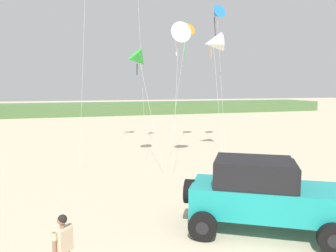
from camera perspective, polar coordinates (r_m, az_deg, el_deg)
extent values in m
cube|color=#4C703D|center=(56.46, -16.07, 2.77)|extent=(90.00, 9.46, 1.82)
cube|color=teal|center=(10.87, 16.14, -12.02)|extent=(4.71, 3.88, 0.90)
cube|color=teal|center=(10.97, 24.99, -10.19)|extent=(1.83, 2.02, 0.12)
cube|color=black|center=(10.62, 14.39, -7.63)|extent=(2.88, 2.71, 0.80)
cube|color=black|center=(10.72, 20.87, -7.95)|extent=(0.97, 1.47, 0.72)
cylinder|color=black|center=(10.96, 3.73, -11.05)|extent=(0.66, 0.81, 0.77)
cylinder|color=black|center=(12.24, 24.26, -13.14)|extent=(0.87, 0.70, 0.84)
cylinder|color=black|center=(12.24, 24.26, -13.14)|extent=(0.49, 0.47, 0.38)
cylinder|color=black|center=(10.36, 26.45, -16.90)|extent=(0.87, 0.70, 0.84)
cylinder|color=black|center=(10.36, 26.45, -16.90)|extent=(0.49, 0.47, 0.38)
cylinder|color=black|center=(12.08, 7.29, -12.86)|extent=(0.87, 0.70, 0.84)
cylinder|color=black|center=(12.08, 7.29, -12.86)|extent=(0.49, 0.47, 0.38)
cylinder|color=black|center=(10.17, 5.96, -16.68)|extent=(0.87, 0.70, 0.84)
cylinder|color=black|center=(10.17, 5.96, -16.68)|extent=(0.49, 0.47, 0.38)
cube|color=beige|center=(8.12, -17.55, -18.03)|extent=(0.46, 0.47, 0.54)
cylinder|color=#8C664C|center=(7.95, -18.83, -18.70)|extent=(0.09, 0.09, 0.56)
cylinder|color=beige|center=(7.88, -18.88, -17.45)|extent=(0.11, 0.11, 0.16)
cylinder|color=#8C664C|center=(8.30, -16.32, -17.51)|extent=(0.09, 0.09, 0.56)
cylinder|color=beige|center=(8.22, -16.36, -16.30)|extent=(0.11, 0.11, 0.16)
cylinder|color=#8C664C|center=(8.00, -17.63, -16.01)|extent=(0.10, 0.10, 0.08)
sphere|color=#8C664C|center=(7.94, -17.66, -15.04)|extent=(0.21, 0.21, 0.21)
sphere|color=black|center=(7.93, -17.59, -14.93)|extent=(0.21, 0.21, 0.21)
cone|color=green|center=(20.07, -4.91, 11.27)|extent=(1.35, 1.19, 1.43)
cylinder|color=black|center=(20.00, -5.31, 9.59)|extent=(0.05, 0.12, 0.67)
cylinder|color=silver|center=(18.46, -3.00, 2.34)|extent=(0.41, 3.40, 6.03)
cone|color=orange|center=(26.50, 3.11, 15.60)|extent=(1.16, 1.49, 1.37)
cylinder|color=green|center=(26.28, 2.78, 12.92)|extent=(0.05, 0.10, 1.90)
cylinder|color=silver|center=(23.84, 1.74, 6.32)|extent=(2.73, 3.99, 8.54)
cylinder|color=silver|center=(21.40, -4.61, 10.96)|extent=(0.02, 2.19, 12.03)
cone|color=white|center=(19.32, 1.82, 15.37)|extent=(1.39, 1.07, 1.50)
cylinder|color=white|center=(19.17, 1.38, 13.26)|extent=(0.05, 0.21, 0.93)
cylinder|color=silver|center=(17.84, 1.33, 4.30)|extent=(1.15, 2.31, 7.33)
cylinder|color=silver|center=(19.87, -14.16, 15.55)|extent=(1.13, 2.82, 15.08)
cone|color=blue|center=(25.96, 8.35, 18.49)|extent=(1.11, 1.15, 1.25)
cylinder|color=black|center=(25.72, 8.00, 16.53)|extent=(0.05, 0.24, 1.40)
cylinder|color=silver|center=(22.99, 9.04, 7.76)|extent=(1.54, 4.65, 9.76)
cone|color=white|center=(22.14, 7.75, 13.88)|extent=(1.51, 1.53, 1.42)
cylinder|color=orange|center=(22.00, 7.37, 12.21)|extent=(0.05, 0.09, 0.64)
cylinder|color=silver|center=(18.90, 8.53, 4.18)|extent=(2.14, 5.81, 7.22)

